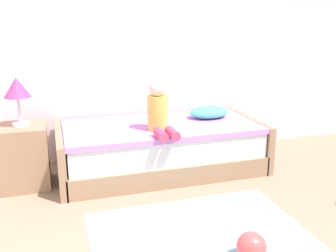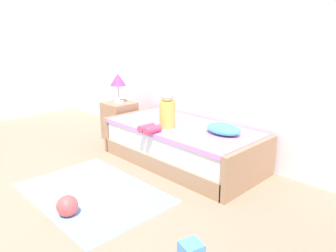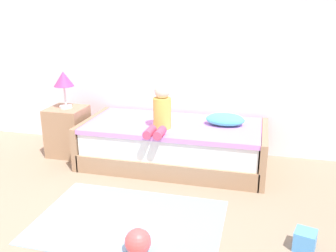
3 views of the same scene
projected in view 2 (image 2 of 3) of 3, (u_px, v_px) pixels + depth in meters
name	position (u px, v px, depth m)	size (l,w,h in m)	color
ground_plane	(17.00, 209.00, 3.07)	(9.20, 9.20, 0.00)	gray
wall_rear	(196.00, 48.00, 4.40)	(7.20, 0.10, 2.90)	white
bed	(182.00, 144.00, 4.12)	(2.11, 1.00, 0.50)	#997556
nightstand	(120.00, 121.00, 5.03)	(0.44, 0.44, 0.60)	#997556
table_lamp	(118.00, 81.00, 4.85)	(0.24, 0.24, 0.45)	silver
child_figure	(165.00, 112.00, 3.90)	(0.20, 0.51, 0.50)	gold
pillow	(224.00, 129.00, 3.71)	(0.44, 0.30, 0.13)	#4CCCBC
toy_ball	(67.00, 206.00, 2.94)	(0.20, 0.20, 0.20)	#E54C4C
area_rug	(93.00, 193.00, 3.38)	(1.60, 1.10, 0.01)	#7AA8CC
toy_block	(191.00, 252.00, 2.35)	(0.16, 0.16, 0.16)	#4C99E5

